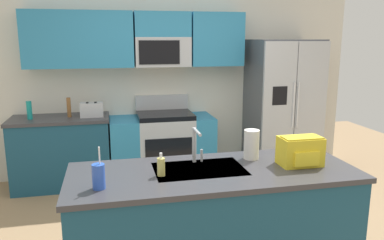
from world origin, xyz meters
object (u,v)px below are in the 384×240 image
Objects in this scene: soap_dispenser at (161,167)px; paper_towel_roll at (251,144)px; pepper_mill at (69,107)px; range_oven at (162,146)px; backpack at (300,150)px; sink_faucet at (196,142)px; refrigerator at (282,107)px; bottle_teal at (29,110)px; drink_cup_blue at (99,176)px; toaster at (92,110)px.

soap_dispenser is 0.81m from paper_towel_roll.
range_oven is at bearing 0.12° from pepper_mill.
backpack reaches higher than soap_dispenser.
sink_faucet reaches higher than backpack.
backpack is (-0.94, -2.26, 0.09)m from refrigerator.
bottle_teal is 0.78× the size of drink_cup_blue.
range_oven is 5.67× the size of paper_towel_roll.
soap_dispenser is at bearing -70.46° from pepper_mill.
bottle_teal is at bearing 135.06° from paper_towel_roll.
pepper_mill reaches higher than soap_dispenser.
drink_cup_blue reaches higher than soap_dispenser.
paper_towel_roll is (0.78, 0.24, 0.05)m from soap_dispenser.
sink_faucet is 0.88× the size of backpack.
refrigerator reaches higher than toaster.
sink_faucet is at bearing -52.41° from bottle_teal.
sink_faucet is 0.98× the size of drink_cup_blue.
bottle_teal reaches higher than soap_dispenser.
refrigerator is 3.04m from soap_dispenser.
range_oven is at bearing 1.47° from bottle_teal.
sink_faucet reaches higher than toaster.
range_oven is at bearing 101.71° from paper_towel_roll.
backpack is at bearing 5.79° from drink_cup_blue.
pepper_mill is 0.76× the size of backpack.
soap_dispenser is (-0.31, -0.22, -0.10)m from sink_faucet.
drink_cup_blue reaches higher than range_oven.
refrigerator is 2.58m from toaster.
backpack is (0.78, -0.22, -0.05)m from sink_faucet.
range_oven is at bearing 107.71° from backpack.
paper_towel_roll is (1.60, -2.10, -0.00)m from pepper_mill.
refrigerator is at bearing -2.45° from range_oven.
refrigerator is (1.68, -0.07, 0.48)m from range_oven.
drink_cup_blue is at bearing -87.18° from toaster.
refrigerator is at bearing 58.38° from paper_towel_roll.
paper_towel_roll is at bearing -121.62° from refrigerator.
drink_cup_blue is (-2.46, -2.42, 0.06)m from refrigerator.
sink_faucet is at bearing -178.62° from paper_towel_roll.
paper_towel_roll reaches higher than toaster.
backpack is at bearing -44.03° from bottle_teal.
drink_cup_blue is at bearing -107.25° from range_oven.
drink_cup_blue is 1.27m from paper_towel_roll.
sink_faucet is 0.39m from soap_dispenser.
drink_cup_blue is (-0.74, -0.38, -0.08)m from sink_faucet.
paper_towel_roll reaches higher than bottle_teal.
bottle_teal is at bearing -178.53° from range_oven.
range_oven is 1.30m from pepper_mill.
toaster is at bearing 179.57° from refrigerator.
sink_faucet reaches higher than pepper_mill.
toaster is (-0.89, -0.05, 0.55)m from range_oven.
bottle_teal reaches higher than range_oven.
soap_dispenser is (0.43, 0.15, -0.02)m from drink_cup_blue.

